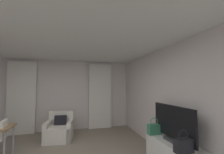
{
  "coord_description": "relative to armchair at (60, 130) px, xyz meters",
  "views": [
    {
      "loc": [
        0.3,
        -2.69,
        1.65
      ],
      "look_at": [
        1.37,
        1.16,
        1.89
      ],
      "focal_mm": 22.88,
      "sensor_mm": 36.0,
      "label": 1
    }
  ],
  "objects": [
    {
      "name": "tv_flatscreen",
      "position": [
        2.28,
        -2.32,
        0.61
      ],
      "size": [
        0.2,
        1.14,
        0.7
      ],
      "color": "#333338",
      "rests_on": "tv_console"
    },
    {
      "name": "ceiling",
      "position": [
        0.05,
        -2.07,
        2.35
      ],
      "size": [
        5.12,
        6.12,
        0.06
      ],
      "primitive_type": "cube",
      "color": "white",
      "rests_on": "wall_left"
    },
    {
      "name": "armchair",
      "position": [
        0.0,
        0.0,
        0.0
      ],
      "size": [
        0.85,
        0.89,
        0.81
      ],
      "color": "silver",
      "rests_on": "ground"
    },
    {
      "name": "handbag_primary",
      "position": [
        2.15,
        -1.86,
        0.4
      ],
      "size": [
        0.3,
        0.14,
        0.37
      ],
      "color": "#387F5B",
      "rests_on": "tv_console"
    },
    {
      "name": "curtain_right_panel",
      "position": [
        1.43,
        0.83,
        0.97
      ],
      "size": [
        0.9,
        0.06,
        2.5
      ],
      "color": "silver",
      "rests_on": "ground"
    },
    {
      "name": "handbag_secondary",
      "position": [
        2.12,
        -2.77,
        0.4
      ],
      "size": [
        0.3,
        0.14,
        0.37
      ],
      "color": "black",
      "rests_on": "tv_console"
    },
    {
      "name": "curtain_left_panel",
      "position": [
        -1.32,
        0.83,
        0.97
      ],
      "size": [
        0.9,
        0.06,
        2.5
      ],
      "color": "silver",
      "rests_on": "ground"
    },
    {
      "name": "wall_window",
      "position": [
        0.05,
        0.96,
        1.02
      ],
      "size": [
        5.12,
        0.06,
        2.6
      ],
      "color": "silver",
      "rests_on": "ground"
    },
    {
      "name": "wall_right",
      "position": [
        2.58,
        -2.07,
        1.02
      ],
      "size": [
        0.06,
        6.12,
        2.6
      ],
      "color": "silver",
      "rests_on": "ground"
    }
  ]
}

